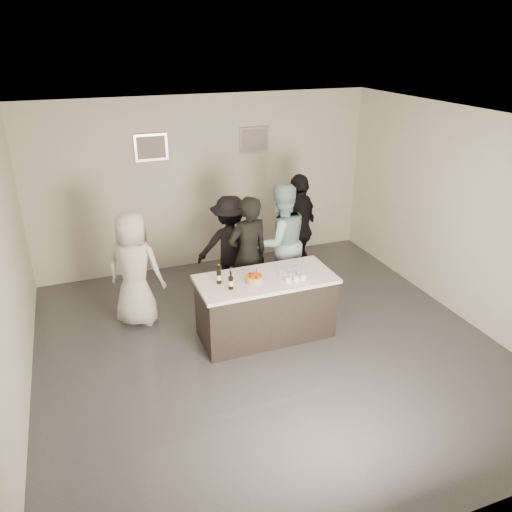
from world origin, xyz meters
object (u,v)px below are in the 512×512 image
cake (254,280)px  person_main_black (248,255)px  bar_counter (266,307)px  beer_bottle_a (219,274)px  beer_bottle_b (231,280)px  person_main_blue (281,242)px  person_guest_back (231,246)px  person_guest_right (299,229)px  person_guest_left (134,269)px

cake → person_main_black: 0.86m
bar_counter → person_main_black: 0.88m
bar_counter → beer_bottle_a: bearing=174.0°
beer_bottle_b → beer_bottle_a: bearing=114.2°
cake → person_main_blue: bearing=52.0°
person_main_black → person_guest_back: size_ratio=1.10×
person_main_black → person_main_blue: 0.67m
beer_bottle_a → beer_bottle_b: 0.23m
beer_bottle_a → person_guest_back: person_guest_back is taller
beer_bottle_b → person_guest_right: person_guest_right is taller
beer_bottle_b → person_main_blue: 1.64m
beer_bottle_b → cake: bearing=11.7°
person_guest_right → beer_bottle_b: bearing=1.3°
person_main_blue → beer_bottle_a: bearing=31.8°
bar_counter → person_main_blue: size_ratio=1.00×
bar_counter → person_guest_back: person_guest_back is taller
bar_counter → beer_bottle_a: (-0.63, 0.07, 0.58)m
cake → person_main_blue: 1.35m
cake → person_main_black: person_main_black is taller
beer_bottle_a → person_guest_right: 2.26m
bar_counter → beer_bottle_a: size_ratio=7.15×
beer_bottle_b → person_guest_right: 2.32m
beer_bottle_b → person_main_black: person_main_black is taller
beer_bottle_b → person_guest_left: 1.57m
cake → beer_bottle_b: (-0.35, -0.07, 0.09)m
cake → person_guest_right: (1.35, 1.50, -0.01)m
person_guest_left → person_guest_right: bearing=-138.7°
bar_counter → person_main_black: bearing=88.5°
beer_bottle_a → person_guest_left: bearing=136.3°
person_guest_left → bar_counter: bearing=-179.5°
cake → person_main_black: bearing=75.8°
beer_bottle_a → person_main_blue: bearing=36.0°
beer_bottle_b → person_main_blue: size_ratio=0.14×
person_guest_left → person_main_blue: bearing=-147.7°
person_guest_left → beer_bottle_b: bearing=165.4°
beer_bottle_b → person_guest_left: (-1.07, 1.14, -0.18)m
person_main_black → person_guest_left: bearing=-19.8°
person_guest_back → person_guest_left: bearing=31.5°
bar_counter → beer_bottle_a: beer_bottle_a is taller
bar_counter → person_guest_right: bearing=51.0°
beer_bottle_a → person_guest_right: bearing=37.3°
person_main_black → person_main_blue: bearing=-170.4°
beer_bottle_a → person_main_black: size_ratio=0.14×
beer_bottle_a → person_guest_right: (1.79, 1.37, -0.10)m
bar_counter → cake: 0.53m
person_guest_back → cake: bearing=102.4°
beer_bottle_b → person_guest_right: (1.70, 1.58, -0.10)m
bar_counter → beer_bottle_b: beer_bottle_b is taller
person_main_black → person_guest_right: bearing=-160.7°
bar_counter → beer_bottle_a: 0.86m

